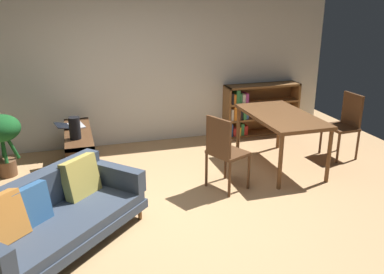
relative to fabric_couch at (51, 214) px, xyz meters
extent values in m
plane|color=tan|center=(1.36, 0.18, -0.35)|extent=(8.16, 8.16, 0.00)
cube|color=silver|center=(1.36, 2.88, 1.00)|extent=(6.80, 0.10, 2.70)
cylinder|color=brown|center=(0.92, 0.27, -0.29)|extent=(0.04, 0.04, 0.13)
cylinder|color=brown|center=(0.43, 0.77, -0.29)|extent=(0.04, 0.04, 0.13)
cube|color=#384251|center=(0.07, -0.06, -0.17)|extent=(1.89, 1.86, 0.10)
cube|color=#384251|center=(0.07, -0.06, -0.07)|extent=(1.81, 1.79, 0.10)
cube|color=#384251|center=(-0.15, 0.17, 0.16)|extent=(1.39, 1.35, 0.37)
cube|color=#384251|center=(0.68, 0.53, 0.10)|extent=(0.65, 0.66, 0.24)
cube|color=orange|center=(-0.40, -0.29, 0.17)|extent=(0.49, 0.48, 0.45)
cube|color=#336093|center=(-0.17, -0.07, 0.15)|extent=(0.41, 0.40, 0.40)
cube|color=tan|center=(0.32, 0.41, 0.17)|extent=(0.45, 0.44, 0.45)
cube|color=#56351E|center=(0.34, 2.52, -0.06)|extent=(0.36, 0.04, 0.59)
cube|color=#56351E|center=(0.34, 1.16, -0.06)|extent=(0.36, 0.04, 0.59)
cube|color=#56351E|center=(0.34, 1.84, -0.10)|extent=(0.36, 1.36, 0.04)
cube|color=#56351E|center=(0.34, 1.84, 0.22)|extent=(0.36, 1.40, 0.04)
cube|color=#56351E|center=(0.34, 1.84, -0.33)|extent=(0.36, 1.36, 0.04)
cube|color=silver|center=(0.33, 2.12, 0.25)|extent=(0.26, 0.36, 0.02)
cube|color=black|center=(0.14, 2.08, 0.28)|extent=(0.25, 0.34, 0.05)
cylinder|color=black|center=(0.30, 1.55, 0.39)|extent=(0.15, 0.15, 0.30)
cylinder|color=slate|center=(0.30, 1.55, 0.45)|extent=(0.08, 0.08, 0.01)
cylinder|color=brown|center=(-0.66, 1.99, -0.24)|extent=(0.27, 0.27, 0.23)
cylinder|color=#195623|center=(-0.58, 2.00, 0.12)|extent=(0.22, 0.08, 0.52)
cylinder|color=#195623|center=(-0.68, 2.05, 0.07)|extent=(0.08, 0.17, 0.41)
cylinder|color=#195623|center=(-0.64, 1.92, 0.04)|extent=(0.08, 0.17, 0.36)
ellipsoid|color=#195623|center=(-0.66, 1.99, 0.34)|extent=(0.53, 0.53, 0.37)
cylinder|color=brown|center=(2.78, 1.89, 0.02)|extent=(0.06, 0.06, 0.74)
cylinder|color=brown|center=(2.78, 0.51, 0.02)|extent=(0.06, 0.06, 0.74)
cylinder|color=brown|center=(3.50, 1.89, 0.02)|extent=(0.06, 0.06, 0.74)
cylinder|color=brown|center=(3.50, 0.51, 0.02)|extent=(0.06, 0.06, 0.74)
cube|color=brown|center=(3.14, 1.20, 0.41)|extent=(0.82, 1.48, 0.05)
cylinder|color=#56351E|center=(2.23, 1.01, -0.12)|extent=(0.04, 0.04, 0.47)
cylinder|color=#56351E|center=(2.40, 0.63, -0.12)|extent=(0.04, 0.04, 0.47)
cylinder|color=#56351E|center=(1.90, 0.86, -0.12)|extent=(0.04, 0.04, 0.47)
cylinder|color=#56351E|center=(2.08, 0.48, -0.12)|extent=(0.04, 0.04, 0.47)
cube|color=#56351E|center=(2.15, 0.74, 0.13)|extent=(0.55, 0.58, 0.04)
cube|color=#56351E|center=(1.99, 0.67, 0.39)|extent=(0.20, 0.38, 0.47)
cylinder|color=#56351E|center=(4.05, 1.05, -0.13)|extent=(0.04, 0.04, 0.46)
cylinder|color=#56351E|center=(4.02, 1.46, -0.13)|extent=(0.04, 0.04, 0.46)
cylinder|color=#56351E|center=(4.40, 1.07, -0.13)|extent=(0.04, 0.04, 0.46)
cylinder|color=#56351E|center=(4.38, 1.49, -0.13)|extent=(0.04, 0.04, 0.46)
cube|color=#56351E|center=(4.21, 1.27, 0.12)|extent=(0.42, 0.48, 0.04)
cube|color=#56351E|center=(4.39, 1.28, 0.39)|extent=(0.06, 0.41, 0.50)
cube|color=brown|center=(2.88, 2.65, 0.10)|extent=(0.04, 0.33, 0.91)
cube|color=brown|center=(4.21, 2.65, 0.10)|extent=(0.04, 0.33, 0.91)
cube|color=brown|center=(3.55, 2.65, 0.54)|extent=(1.37, 0.33, 0.04)
cube|color=brown|center=(3.55, 2.65, -0.34)|extent=(1.37, 0.33, 0.04)
cube|color=brown|center=(3.55, 2.80, 0.10)|extent=(1.33, 0.04, 0.91)
cube|color=brown|center=(3.55, 2.65, -0.04)|extent=(1.33, 0.31, 0.04)
cube|color=brown|center=(3.55, 2.65, 0.25)|extent=(1.33, 0.31, 0.04)
cube|color=#2D5199|center=(2.94, 2.63, -0.20)|extent=(0.04, 0.22, 0.23)
cube|color=red|center=(3.00, 2.63, -0.24)|extent=(0.06, 0.25, 0.15)
cube|color=orange|center=(3.06, 2.63, -0.21)|extent=(0.04, 0.22, 0.22)
cube|color=gold|center=(3.10, 2.64, -0.24)|extent=(0.03, 0.26, 0.15)
cube|color=#337F47|center=(3.15, 2.62, -0.21)|extent=(0.06, 0.20, 0.21)
cube|color=red|center=(3.21, 2.62, -0.23)|extent=(0.07, 0.20, 0.17)
cube|color=silver|center=(2.94, 2.63, 0.07)|extent=(0.04, 0.23, 0.20)
cube|color=orange|center=(3.00, 2.63, 0.09)|extent=(0.05, 0.25, 0.24)
cube|color=gold|center=(3.06, 2.62, 0.05)|extent=(0.07, 0.20, 0.16)
cube|color=black|center=(3.12, 2.63, 0.07)|extent=(0.04, 0.21, 0.20)
cube|color=#337F47|center=(3.17, 2.64, 0.05)|extent=(0.05, 0.27, 0.15)
cube|color=#2D5199|center=(3.23, 2.63, 0.07)|extent=(0.05, 0.23, 0.18)
cube|color=black|center=(2.94, 2.64, 0.36)|extent=(0.03, 0.26, 0.19)
cube|color=orange|center=(2.98, 2.63, 0.35)|extent=(0.04, 0.23, 0.17)
cube|color=#337F47|center=(3.04, 2.62, 0.38)|extent=(0.06, 0.21, 0.24)
cube|color=#337F47|center=(3.10, 2.62, 0.35)|extent=(0.03, 0.20, 0.18)
cube|color=silver|center=(3.15, 2.63, 0.35)|extent=(0.05, 0.22, 0.16)
cube|color=#993884|center=(3.21, 2.63, 0.35)|extent=(0.06, 0.22, 0.17)
camera|label=1|loc=(0.30, -3.81, 2.04)|focal=38.37mm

